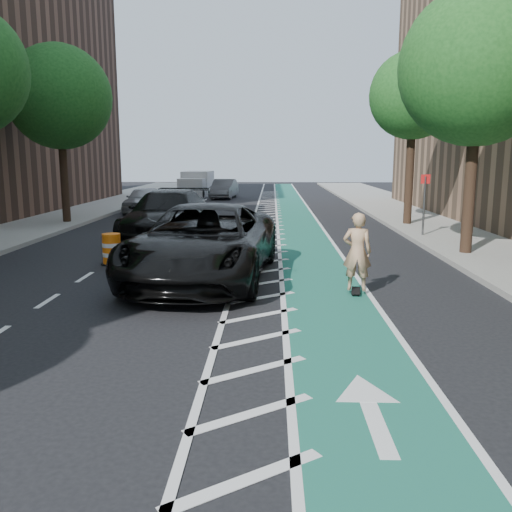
{
  "coord_description": "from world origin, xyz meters",
  "views": [
    {
      "loc": [
        1.75,
        -9.02,
        3.14
      ],
      "look_at": [
        1.41,
        2.07,
        1.1
      ],
      "focal_mm": 38.0,
      "sensor_mm": 36.0,
      "label": 1
    }
  ],
  "objects_px": {
    "suv_near": "(204,243)",
    "skateboarder": "(357,252)",
    "suv_far": "(168,215)",
    "barrel_a": "(112,250)"
  },
  "relations": [
    {
      "from": "suv_near",
      "to": "suv_far",
      "type": "relative_size",
      "value": 1.08
    },
    {
      "from": "skateboarder",
      "to": "suv_far",
      "type": "distance_m",
      "value": 10.19
    },
    {
      "from": "suv_near",
      "to": "barrel_a",
      "type": "height_order",
      "value": "suv_near"
    },
    {
      "from": "suv_near",
      "to": "skateboarder",
      "type": "bearing_deg",
      "value": -15.77
    },
    {
      "from": "suv_far",
      "to": "barrel_a",
      "type": "height_order",
      "value": "suv_far"
    },
    {
      "from": "skateboarder",
      "to": "barrel_a",
      "type": "xyz_separation_m",
      "value": [
        -6.68,
        3.32,
        -0.56
      ]
    },
    {
      "from": "suv_far",
      "to": "barrel_a",
      "type": "distance_m",
      "value": 5.04
    },
    {
      "from": "suv_near",
      "to": "barrel_a",
      "type": "distance_m",
      "value": 3.58
    },
    {
      "from": "skateboarder",
      "to": "suv_near",
      "type": "distance_m",
      "value": 3.96
    },
    {
      "from": "skateboarder",
      "to": "suv_near",
      "type": "relative_size",
      "value": 0.26
    }
  ]
}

